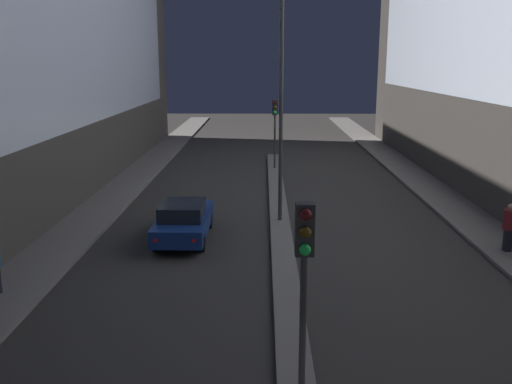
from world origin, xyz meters
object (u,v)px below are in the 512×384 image
Objects in this scene: street_lamp at (281,64)px; traffic_light_mid at (275,118)px; car_left_lane at (184,220)px; pedestrian_on_right_sidewalk at (509,227)px; traffic_light_near at (304,266)px.

traffic_light_mid is at bearing 90.00° from street_lamp.
car_left_lane is 11.50m from pedestrian_on_right_sidewalk.
street_lamp reaches higher than traffic_light_mid.
pedestrian_on_right_sidewalk is at bearing -25.77° from street_lamp.
traffic_light_near is 25.09m from traffic_light_mid.
car_left_lane is at bearing -104.80° from traffic_light_mid.
street_lamp reaches higher than pedestrian_on_right_sidewalk.
traffic_light_mid is (0.00, 25.09, 0.00)m from traffic_light_near.
traffic_light_mid is 0.44× the size of street_lamp.
street_lamp is at bearing 31.64° from car_left_lane.
car_left_lane is 2.72× the size of pedestrian_on_right_sidewalk.
street_lamp is at bearing 90.00° from traffic_light_near.
pedestrian_on_right_sidewalk is (11.40, -1.49, 0.24)m from car_left_lane.
traffic_light_near is at bearing -90.00° from street_lamp.
car_left_lane is (-3.65, -13.81, -2.43)m from traffic_light_mid.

